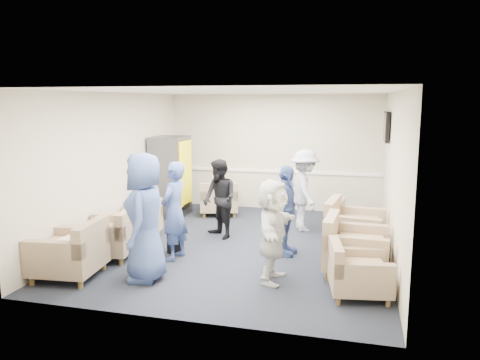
% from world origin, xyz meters
% --- Properties ---
extents(floor, '(6.00, 6.00, 0.00)m').
position_xyz_m(floor, '(0.00, 0.00, 0.00)').
color(floor, black).
rests_on(floor, ground).
extents(ceiling, '(6.00, 6.00, 0.00)m').
position_xyz_m(ceiling, '(0.00, 0.00, 2.70)').
color(ceiling, white).
rests_on(ceiling, back_wall).
extents(back_wall, '(5.00, 0.02, 2.70)m').
position_xyz_m(back_wall, '(0.00, 3.00, 1.35)').
color(back_wall, beige).
rests_on(back_wall, floor).
extents(front_wall, '(5.00, 0.02, 2.70)m').
position_xyz_m(front_wall, '(0.00, -3.00, 1.35)').
color(front_wall, beige).
rests_on(front_wall, floor).
extents(left_wall, '(0.02, 6.00, 2.70)m').
position_xyz_m(left_wall, '(-2.50, 0.00, 1.35)').
color(left_wall, beige).
rests_on(left_wall, floor).
extents(right_wall, '(0.02, 6.00, 2.70)m').
position_xyz_m(right_wall, '(2.50, 0.00, 1.35)').
color(right_wall, beige).
rests_on(right_wall, floor).
extents(chair_rail, '(4.98, 0.04, 0.06)m').
position_xyz_m(chair_rail, '(0.00, 2.98, 0.90)').
color(chair_rail, white).
rests_on(chair_rail, back_wall).
extents(tv, '(0.10, 1.00, 0.58)m').
position_xyz_m(tv, '(2.44, 1.80, 2.05)').
color(tv, black).
rests_on(tv, right_wall).
extents(armchair_left_near, '(0.98, 0.98, 0.72)m').
position_xyz_m(armchair_left_near, '(-2.02, -2.11, 0.36)').
color(armchair_left_near, '#8D755B').
rests_on(armchair_left_near, floor).
extents(armchair_left_mid, '(0.96, 0.96, 0.69)m').
position_xyz_m(armchair_left_mid, '(-1.94, -1.16, 0.34)').
color(armchair_left_mid, '#8D755B').
rests_on(armchair_left_mid, floor).
extents(armchair_left_far, '(0.84, 0.84, 0.61)m').
position_xyz_m(armchair_left_far, '(-1.96, -0.08, 0.30)').
color(armchair_left_far, '#8D755B').
rests_on(armchair_left_far, floor).
extents(armchair_right_near, '(0.87, 0.87, 0.61)m').
position_xyz_m(armchair_right_near, '(1.97, -1.76, 0.30)').
color(armchair_right_near, '#8D755B').
rests_on(armchair_right_near, floor).
extents(armchair_right_midnear, '(0.96, 0.96, 0.73)m').
position_xyz_m(armchair_right_midnear, '(1.90, -0.92, 0.37)').
color(armchair_right_midnear, '#8D755B').
rests_on(armchair_right_midnear, floor).
extents(armchair_right_midfar, '(1.04, 1.04, 0.75)m').
position_xyz_m(armchair_right_midfar, '(1.86, 0.20, 0.37)').
color(armchair_right_midfar, '#8D755B').
rests_on(armchair_right_midfar, floor).
extents(armchair_right_far, '(0.84, 0.84, 0.62)m').
position_xyz_m(armchair_right_far, '(1.89, 0.77, 0.31)').
color(armchair_right_far, '#8D755B').
rests_on(armchair_right_far, floor).
extents(armchair_corner, '(1.02, 1.02, 0.66)m').
position_xyz_m(armchair_corner, '(-1.06, 2.07, 0.33)').
color(armchair_corner, '#8D755B').
rests_on(armchair_corner, floor).
extents(vending_machine, '(0.72, 0.84, 1.77)m').
position_xyz_m(vending_machine, '(-2.09, 1.75, 0.89)').
color(vending_machine, '#54535C').
rests_on(vending_machine, floor).
extents(backpack, '(0.29, 0.23, 0.44)m').
position_xyz_m(backpack, '(-1.02, -0.66, 0.23)').
color(backpack, black).
rests_on(backpack, floor).
extents(pillow, '(0.34, 0.43, 0.12)m').
position_xyz_m(pillow, '(-2.04, -2.12, 0.53)').
color(pillow, '#F0E2D0').
rests_on(pillow, armchair_left_near).
extents(person_front_left, '(0.76, 1.00, 1.84)m').
position_xyz_m(person_front_left, '(-0.96, -1.90, 0.92)').
color(person_front_left, '#394E8A').
rests_on(person_front_left, floor).
extents(person_mid_left, '(0.46, 0.63, 1.60)m').
position_xyz_m(person_mid_left, '(-0.90, -0.97, 0.80)').
color(person_mid_left, '#394E8A').
rests_on(person_mid_left, floor).
extents(person_back_left, '(0.91, 0.90, 1.48)m').
position_xyz_m(person_back_left, '(-0.54, 0.36, 0.74)').
color(person_back_left, black).
rests_on(person_back_left, floor).
extents(person_back_right, '(0.94, 1.19, 1.61)m').
position_xyz_m(person_back_right, '(0.94, 1.24, 0.81)').
color(person_back_right, silver).
rests_on(person_back_right, floor).
extents(person_mid_right, '(0.52, 0.93, 1.50)m').
position_xyz_m(person_mid_right, '(0.80, -0.32, 0.75)').
color(person_mid_right, '#394E8A').
rests_on(person_mid_right, floor).
extents(person_front_right, '(0.48, 1.38, 1.47)m').
position_xyz_m(person_front_right, '(0.81, -1.52, 0.74)').
color(person_front_right, silver).
rests_on(person_front_right, floor).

